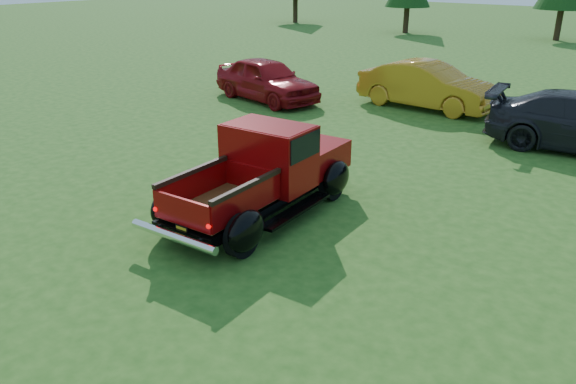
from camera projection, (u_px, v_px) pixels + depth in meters
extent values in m
plane|color=#244E16|center=(255.00, 239.00, 9.48)|extent=(120.00, 120.00, 0.00)
cylinder|color=#332114|center=(295.00, 10.00, 43.54)|extent=(0.36, 0.36, 1.87)
cylinder|color=#332114|center=(406.00, 20.00, 37.15)|extent=(0.36, 0.36, 1.66)
cylinder|color=#332114|center=(558.00, 25.00, 33.45)|extent=(0.36, 0.36, 1.80)
cylinder|color=black|center=(174.00, 214.00, 9.60)|extent=(0.26, 0.72, 0.70)
cylinder|color=black|center=(242.00, 236.00, 8.82)|extent=(0.26, 0.72, 0.70)
cylinder|color=black|center=(270.00, 168.00, 11.75)|extent=(0.26, 0.72, 0.70)
cylinder|color=black|center=(332.00, 182.00, 10.97)|extent=(0.26, 0.72, 0.70)
cube|color=black|center=(260.00, 194.00, 10.30)|extent=(1.50, 4.21, 0.18)
cube|color=#8A0708|center=(303.00, 155.00, 11.28)|extent=(1.58, 1.42, 0.55)
cube|color=silver|center=(320.00, 147.00, 11.80)|extent=(1.41, 0.14, 0.44)
cube|color=#8A0708|center=(269.00, 155.00, 10.29)|extent=(1.63, 1.11, 1.14)
cube|color=black|center=(269.00, 139.00, 10.17)|extent=(1.66, 1.03, 0.44)
cube|color=#8A0708|center=(269.00, 127.00, 10.08)|extent=(1.55, 1.02, 0.07)
cube|color=brown|center=(220.00, 206.00, 9.40)|extent=(1.30, 1.83, 0.04)
cube|color=#8A0708|center=(193.00, 186.00, 9.63)|extent=(0.16, 1.76, 0.46)
cube|color=#8A0708|center=(248.00, 202.00, 9.01)|extent=(0.16, 1.76, 0.46)
cube|color=#8A0708|center=(252.00, 178.00, 9.99)|extent=(1.19, 0.12, 0.46)
cube|color=#8A0708|center=(182.00, 212.00, 8.64)|extent=(1.19, 0.13, 0.46)
cube|color=black|center=(192.00, 171.00, 9.52)|extent=(0.19, 1.76, 0.08)
cube|color=black|center=(247.00, 186.00, 8.91)|extent=(0.19, 1.76, 0.08)
ellipsoid|color=black|center=(170.00, 207.00, 9.60)|extent=(0.46, 0.96, 0.77)
ellipsoid|color=black|center=(246.00, 231.00, 8.73)|extent=(0.46, 0.96, 0.77)
ellipsoid|color=black|center=(267.00, 162.00, 11.76)|extent=(0.46, 0.96, 0.77)
ellipsoid|color=black|center=(336.00, 178.00, 10.89)|extent=(0.46, 0.96, 0.77)
cube|color=black|center=(224.00, 190.00, 10.75)|extent=(0.40, 1.86, 0.05)
cube|color=black|center=(296.00, 210.00, 9.87)|extent=(0.40, 1.86, 0.05)
cylinder|color=silver|center=(173.00, 236.00, 8.60)|extent=(1.72, 0.25, 0.14)
cube|color=black|center=(182.00, 229.00, 8.73)|extent=(0.26, 0.03, 0.13)
cube|color=gold|center=(181.00, 230.00, 8.72)|extent=(0.21, 0.02, 0.09)
sphere|color=#CC0505|center=(156.00, 209.00, 8.95)|extent=(0.08, 0.08, 0.08)
sphere|color=#CC0505|center=(209.00, 226.00, 8.36)|extent=(0.08, 0.08, 0.08)
imported|color=maroon|center=(267.00, 79.00, 18.80)|extent=(4.41, 2.49, 1.41)
imported|color=#C17D19|center=(428.00, 86.00, 17.78)|extent=(4.47, 1.74, 1.45)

